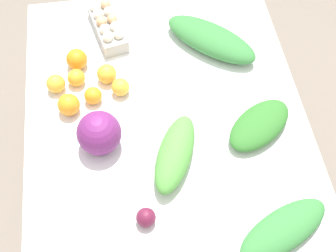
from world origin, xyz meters
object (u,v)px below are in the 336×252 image
(orange_0, at_px, (77,59))
(orange_5, at_px, (121,87))
(orange_2, at_px, (56,84))
(greens_bunch_dandelion, at_px, (283,229))
(orange_3, at_px, (107,74))
(orange_4, at_px, (93,96))
(orange_1, at_px, (76,78))
(greens_bunch_chard, at_px, (175,154))
(greens_bunch_kale, at_px, (259,125))
(greens_bunch_beet_tops, at_px, (211,39))
(cabbage_purple, at_px, (99,133))
(beet_root, at_px, (146,217))
(egg_carton, at_px, (107,26))
(orange_6, at_px, (69,105))

(orange_0, height_order, orange_5, orange_0)
(orange_2, bearing_deg, orange_0, -38.54)
(greens_bunch_dandelion, distance_m, orange_0, 0.98)
(orange_3, xyz_separation_m, orange_4, (-0.09, 0.06, -0.00))
(orange_1, distance_m, orange_5, 0.18)
(orange_5, bearing_deg, orange_3, 33.92)
(orange_3, distance_m, orange_5, 0.08)
(greens_bunch_chard, height_order, orange_0, greens_bunch_chard)
(greens_bunch_dandelion, bearing_deg, greens_bunch_kale, -3.24)
(orange_0, bearing_deg, greens_bunch_kale, -121.97)
(greens_bunch_chard, bearing_deg, greens_bunch_beet_tops, -23.87)
(cabbage_purple, distance_m, orange_3, 0.29)
(greens_bunch_kale, height_order, beet_root, greens_bunch_kale)
(egg_carton, height_order, orange_3, egg_carton)
(greens_bunch_beet_tops, height_order, orange_6, greens_bunch_beet_tops)
(beet_root, relative_size, orange_1, 0.94)
(greens_bunch_chard, relative_size, orange_6, 3.81)
(orange_0, xyz_separation_m, orange_3, (-0.09, -0.11, -0.00))
(greens_bunch_beet_tops, xyz_separation_m, orange_5, (-0.18, 0.38, -0.01))
(orange_0, bearing_deg, greens_bunch_beet_tops, -86.99)
(greens_bunch_kale, distance_m, orange_2, 0.76)
(egg_carton, xyz_separation_m, greens_bunch_dandelion, (-0.93, -0.47, -0.01))
(cabbage_purple, distance_m, orange_1, 0.30)
(cabbage_purple, bearing_deg, greens_bunch_dandelion, -126.98)
(greens_bunch_chard, bearing_deg, cabbage_purple, 67.82)
(greens_bunch_chard, distance_m, beet_root, 0.24)
(beet_root, xyz_separation_m, orange_4, (0.50, 0.14, 0.00))
(orange_2, bearing_deg, orange_6, -156.88)
(greens_bunch_dandelion, bearing_deg, orange_6, 48.66)
(greens_bunch_dandelion, xyz_separation_m, orange_0, (0.77, 0.60, 0.01))
(beet_root, distance_m, orange_2, 0.63)
(greens_bunch_dandelion, height_order, greens_bunch_chard, greens_bunch_chard)
(orange_2, distance_m, orange_5, 0.24)
(beet_root, distance_m, orange_0, 0.70)
(greens_bunch_beet_tops, xyz_separation_m, orange_3, (-0.11, 0.42, -0.00))
(greens_bunch_chard, bearing_deg, orange_5, 26.27)
(beet_root, bearing_deg, cabbage_purple, 21.79)
(orange_1, bearing_deg, beet_root, -161.73)
(egg_carton, xyz_separation_m, orange_0, (-0.16, 0.13, -0.00))
(orange_5, bearing_deg, greens_bunch_beet_tops, -64.25)
(greens_bunch_beet_tops, distance_m, orange_5, 0.42)
(greens_bunch_chard, distance_m, orange_0, 0.56)
(beet_root, relative_size, orange_4, 0.96)
(cabbage_purple, distance_m, orange_5, 0.24)
(greens_bunch_dandelion, bearing_deg, greens_bunch_chard, 43.81)
(orange_0, distance_m, orange_3, 0.14)
(cabbage_purple, bearing_deg, orange_1, 14.36)
(orange_0, height_order, orange_6, same)
(orange_4, distance_m, orange_6, 0.10)
(egg_carton, distance_m, orange_2, 0.34)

